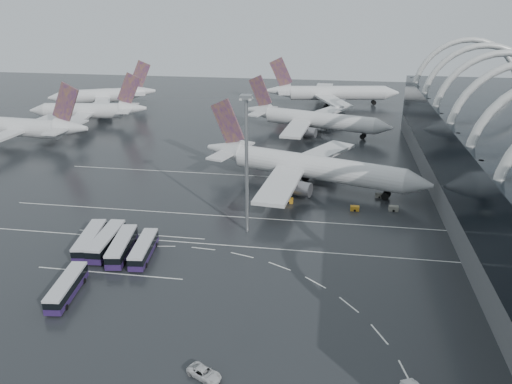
# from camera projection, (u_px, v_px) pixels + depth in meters

# --- Properties ---
(ground) EXTENTS (420.00, 420.00, 0.00)m
(ground) POSITION_uv_depth(u_px,v_px,m) (252.00, 242.00, 103.10)
(ground) COLOR black
(ground) RESTS_ON ground
(lane_marking_near) EXTENTS (120.00, 0.25, 0.01)m
(lane_marking_near) POSITION_uv_depth(u_px,v_px,m) (250.00, 247.00, 101.27)
(lane_marking_near) COLOR white
(lane_marking_near) RESTS_ON ground
(lane_marking_mid) EXTENTS (120.00, 0.25, 0.01)m
(lane_marking_mid) POSITION_uv_depth(u_px,v_px,m) (260.00, 218.00, 114.11)
(lane_marking_mid) COLOR white
(lane_marking_mid) RESTS_ON ground
(lane_marking_far) EXTENTS (120.00, 0.25, 0.01)m
(lane_marking_far) POSITION_uv_depth(u_px,v_px,m) (275.00, 177.00, 139.79)
(lane_marking_far) COLOR white
(lane_marking_far) RESTS_ON ground
(bus_bay_line_south) EXTENTS (28.00, 0.25, 0.01)m
(bus_bay_line_south) POSITION_uv_depth(u_px,v_px,m) (109.00, 273.00, 91.85)
(bus_bay_line_south) COLOR white
(bus_bay_line_south) RESTS_ON ground
(bus_bay_line_north) EXTENTS (28.00, 0.25, 0.01)m
(bus_bay_line_north) POSITION_uv_depth(u_px,v_px,m) (141.00, 234.00, 106.52)
(bus_bay_line_north) COLOR white
(bus_bay_line_north) RESTS_ON ground
(airliner_main) EXTENTS (61.42, 53.23, 21.30)m
(airliner_main) POSITION_uv_depth(u_px,v_px,m) (306.00, 167.00, 131.62)
(airliner_main) COLOR silver
(airliner_main) RESTS_ON ground
(airliner_gate_b) EXTENTS (55.45, 49.22, 19.66)m
(airliner_gate_b) POSITION_uv_depth(u_px,v_px,m) (312.00, 120.00, 181.82)
(airliner_gate_b) COLOR silver
(airliner_gate_b) RESTS_ON ground
(airliner_gate_c) EXTENTS (60.65, 55.28, 21.63)m
(airliner_gate_c) POSITION_uv_depth(u_px,v_px,m) (330.00, 93.00, 226.76)
(airliner_gate_c) COLOR silver
(airliner_gate_c) RESTS_ON ground
(jet_remote_west) EXTENTS (49.83, 40.16, 21.70)m
(jet_remote_west) POSITION_uv_depth(u_px,v_px,m) (24.00, 128.00, 168.36)
(jet_remote_west) COLOR silver
(jet_remote_west) RESTS_ON ground
(jet_remote_mid) EXTENTS (46.03, 37.18, 20.02)m
(jet_remote_mid) POSITION_uv_depth(u_px,v_px,m) (90.00, 111.00, 194.45)
(jet_remote_mid) COLOR silver
(jet_remote_mid) RESTS_ON ground
(jet_remote_far) EXTENTS (44.82, 36.56, 20.28)m
(jet_remote_far) POSITION_uv_depth(u_px,v_px,m) (105.00, 96.00, 222.98)
(jet_remote_far) COLOR silver
(jet_remote_far) RESTS_ON ground
(bus_row_near_a) EXTENTS (5.18, 14.07, 3.39)m
(bus_row_near_a) POSITION_uv_depth(u_px,v_px,m) (90.00, 240.00, 99.96)
(bus_row_near_a) COLOR #271542
(bus_row_near_a) RESTS_ON ground
(bus_row_near_b) EXTENTS (3.89, 14.08, 3.43)m
(bus_row_near_b) POSITION_uv_depth(u_px,v_px,m) (106.00, 241.00, 99.64)
(bus_row_near_b) COLOR #271542
(bus_row_near_b) RESTS_ON ground
(bus_row_near_c) EXTENTS (4.95, 13.89, 3.35)m
(bus_row_near_c) POSITION_uv_depth(u_px,v_px,m) (122.00, 246.00, 97.68)
(bus_row_near_c) COLOR #271542
(bus_row_near_c) RESTS_ON ground
(bus_row_near_d) EXTENTS (4.20, 12.96, 3.13)m
(bus_row_near_d) POSITION_uv_depth(u_px,v_px,m) (144.00, 249.00, 96.92)
(bus_row_near_d) COLOR #271542
(bus_row_near_d) RESTS_ON ground
(bus_row_far_a) EXTENTS (4.23, 12.81, 3.10)m
(bus_row_far_a) POSITION_uv_depth(u_px,v_px,m) (67.00, 287.00, 84.38)
(bus_row_far_a) COLOR #271542
(bus_row_far_a) RESTS_ON ground
(van_curve_a) EXTENTS (5.47, 4.33, 1.38)m
(van_curve_a) POSITION_uv_depth(u_px,v_px,m) (204.00, 373.00, 66.73)
(van_curve_a) COLOR silver
(van_curve_a) RESTS_ON ground
(floodlight_mast) EXTENTS (2.26, 2.26, 29.53)m
(floodlight_mast) POSITION_uv_depth(u_px,v_px,m) (247.00, 149.00, 101.22)
(floodlight_mast) COLOR gray
(floodlight_mast) RESTS_ON ground
(gse_cart_belly_a) EXTENTS (2.06, 1.22, 1.12)m
(gse_cart_belly_a) POSITION_uv_depth(u_px,v_px,m) (355.00, 208.00, 118.05)
(gse_cart_belly_a) COLOR #C18119
(gse_cart_belly_a) RESTS_ON ground
(gse_cart_belly_b) EXTENTS (1.93, 1.14, 1.05)m
(gse_cart_belly_b) POSITION_uv_depth(u_px,v_px,m) (379.00, 195.00, 125.63)
(gse_cart_belly_b) COLOR slate
(gse_cart_belly_b) RESTS_ON ground
(gse_cart_belly_c) EXTENTS (2.22, 1.31, 1.21)m
(gse_cart_belly_c) POSITION_uv_depth(u_px,v_px,m) (289.00, 200.00, 122.38)
(gse_cart_belly_c) COLOR #C18119
(gse_cart_belly_c) RESTS_ON ground
(gse_cart_belly_d) EXTENTS (2.22, 1.31, 1.21)m
(gse_cart_belly_d) POSITION_uv_depth(u_px,v_px,m) (393.00, 208.00, 117.86)
(gse_cart_belly_d) COLOR slate
(gse_cart_belly_d) RESTS_ON ground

